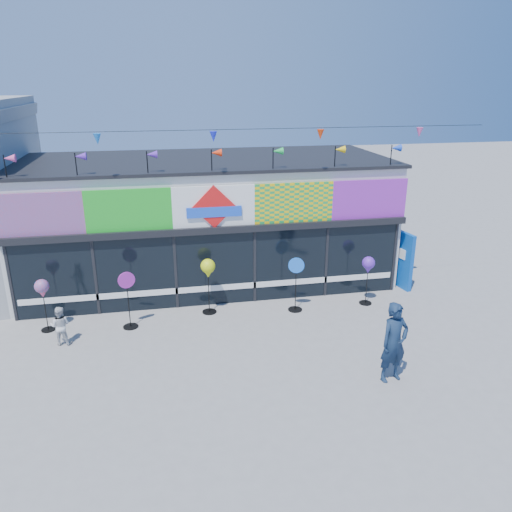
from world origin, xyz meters
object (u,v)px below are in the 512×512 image
object	(u,v)px
blue_sign	(403,260)
spinner_3	(296,283)
spinner_4	(368,266)
child	(60,326)
spinner_2	(208,270)
adult_man	(394,342)
spinner_1	(128,299)
spinner_0	(42,290)

from	to	relation	value
blue_sign	spinner_3	world-z (taller)	blue_sign
spinner_4	child	xyz separation A→B (m)	(-8.82, -0.83, -0.70)
child	spinner_2	bearing A→B (deg)	-154.76
spinner_3	child	world-z (taller)	spinner_3
blue_sign	adult_man	xyz separation A→B (m)	(-2.74, -5.05, 0.01)
spinner_1	spinner_2	size ratio (longest dim) A/B	0.98
spinner_0	child	xyz separation A→B (m)	(0.52, -0.87, -0.68)
spinner_2	adult_man	xyz separation A→B (m)	(3.76, -4.32, -0.39)
spinner_4	adult_man	distance (m)	4.16
blue_sign	spinner_2	xyz separation A→B (m)	(-6.50, -0.73, 0.40)
spinner_0	adult_man	xyz separation A→B (m)	(8.27, -4.06, -0.25)
spinner_2	child	size ratio (longest dim) A/B	1.59
spinner_0	spinner_2	world-z (taller)	spinner_2
blue_sign	child	bearing A→B (deg)	178.97
spinner_2	spinner_3	distance (m)	2.62
adult_man	child	bearing A→B (deg)	144.62
spinner_0	spinner_4	bearing A→B (deg)	-0.27
spinner_3	spinner_4	size ratio (longest dim) A/B	1.09
spinner_4	child	distance (m)	8.89
blue_sign	spinner_0	distance (m)	11.06
spinner_1	spinner_3	world-z (taller)	spinner_3
spinner_0	spinner_4	world-z (taller)	spinner_4
spinner_1	spinner_4	bearing A→B (deg)	1.74
spinner_3	spinner_4	xyz separation A→B (m)	(2.27, 0.03, 0.35)
spinner_3	adult_man	size ratio (longest dim) A/B	0.87
spinner_1	spinner_3	size ratio (longest dim) A/B	0.99
spinner_1	child	size ratio (longest dim) A/B	1.56
blue_sign	adult_man	bearing A→B (deg)	-129.56
blue_sign	child	size ratio (longest dim) A/B	1.78
spinner_0	adult_man	bearing A→B (deg)	-26.14
spinner_2	spinner_3	size ratio (longest dim) A/B	1.01
adult_man	child	xyz separation A→B (m)	(-7.75, 3.18, -0.43)
spinner_3	spinner_0	bearing A→B (deg)	179.36
spinner_2	adult_man	size ratio (longest dim) A/B	0.88
spinner_4	spinner_1	bearing A→B (deg)	-178.26
blue_sign	spinner_1	bearing A→B (deg)	177.01
adult_man	child	size ratio (longest dim) A/B	1.80
blue_sign	spinner_4	distance (m)	1.99
adult_man	spinner_4	bearing A→B (deg)	62.10
spinner_4	adult_man	size ratio (longest dim) A/B	0.80
spinner_4	blue_sign	bearing A→B (deg)	31.86
spinner_0	spinner_3	distance (m)	7.08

